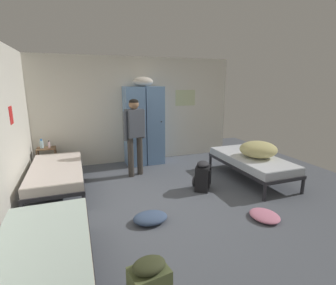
# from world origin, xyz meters

# --- Properties ---
(ground_plane) EXTENTS (7.72, 7.72, 0.00)m
(ground_plane) POSITION_xyz_m (0.00, 0.00, 0.00)
(ground_plane) COLOR #565B66
(room_backdrop) EXTENTS (4.92, 4.89, 2.54)m
(room_backdrop) POSITION_xyz_m (-1.20, 1.23, 1.27)
(room_backdrop) COLOR silver
(room_backdrop) RESTS_ON ground_plane
(locker_bank) EXTENTS (0.90, 0.55, 2.07)m
(locker_bank) POSITION_xyz_m (0.07, 2.13, 0.97)
(locker_bank) COLOR #6B93C6
(locker_bank) RESTS_ON ground_plane
(shelf_unit) EXTENTS (0.38, 0.30, 0.57)m
(shelf_unit) POSITION_xyz_m (-2.10, 2.16, 0.35)
(shelf_unit) COLOR brown
(shelf_unit) RESTS_ON ground_plane
(bed_left_rear) EXTENTS (0.90, 1.90, 0.49)m
(bed_left_rear) POSITION_xyz_m (-1.85, 1.01, 0.38)
(bed_left_rear) COLOR #28282D
(bed_left_rear) RESTS_ON ground_plane
(bed_right) EXTENTS (0.90, 1.90, 0.49)m
(bed_right) POSITION_xyz_m (1.85, 0.35, 0.38)
(bed_right) COLOR #28282D
(bed_right) RESTS_ON ground_plane
(bed_left_front) EXTENTS (0.90, 1.90, 0.49)m
(bed_left_front) POSITION_xyz_m (-1.85, -1.40, 0.38)
(bed_left_front) COLOR #28282D
(bed_left_front) RESTS_ON ground_plane
(bedding_heap) EXTENTS (0.74, 0.70, 0.32)m
(bedding_heap) POSITION_xyz_m (1.92, 0.26, 0.65)
(bedding_heap) COLOR #D1C67F
(bedding_heap) RESTS_ON bed_right
(person_traveler) EXTENTS (0.49, 0.31, 1.62)m
(person_traveler) POSITION_xyz_m (-0.32, 1.37, 0.98)
(person_traveler) COLOR #3D3833
(person_traveler) RESTS_ON ground_plane
(water_bottle) EXTENTS (0.07, 0.07, 0.20)m
(water_bottle) POSITION_xyz_m (-2.18, 2.18, 0.66)
(water_bottle) COLOR #B2DBEA
(water_bottle) RESTS_ON shelf_unit
(lotion_bottle) EXTENTS (0.05, 0.05, 0.16)m
(lotion_bottle) POSITION_xyz_m (-2.03, 2.12, 0.64)
(lotion_bottle) COLOR beige
(lotion_bottle) RESTS_ON shelf_unit
(backpack_black) EXTENTS (0.42, 0.41, 0.55)m
(backpack_black) POSITION_xyz_m (0.66, 0.21, 0.26)
(backpack_black) COLOR black
(backpack_black) RESTS_ON ground_plane
(clothes_pile_pink) EXTENTS (0.40, 0.47, 0.09)m
(clothes_pile_pink) POSITION_xyz_m (1.05, -1.03, 0.04)
(clothes_pile_pink) COLOR pink
(clothes_pile_pink) RESTS_ON ground_plane
(clothes_pile_denim) EXTENTS (0.50, 0.37, 0.14)m
(clothes_pile_denim) POSITION_xyz_m (-0.56, -0.56, 0.07)
(clothes_pile_denim) COLOR #42567A
(clothes_pile_denim) RESTS_ON ground_plane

